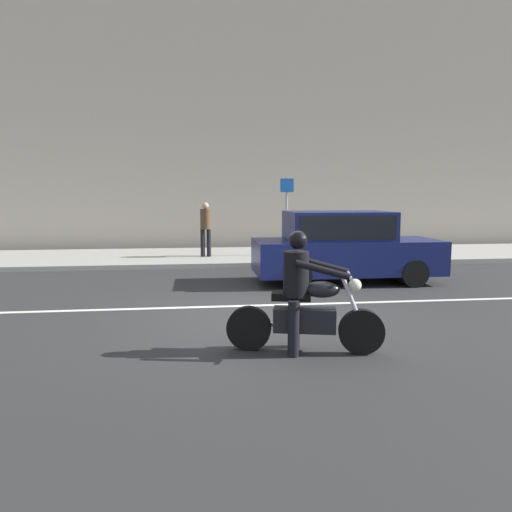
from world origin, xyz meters
The scene contains 8 objects.
ground_plane centered at (0.00, 0.00, 0.00)m, with size 80.00×80.00×0.00m, color #292929.
sidewalk_slab centered at (0.00, 8.00, 0.07)m, with size 40.00×4.40×0.14m, color #99968E.
building_facade centered at (0.00, 11.40, 6.64)m, with size 40.00×1.40×13.27m, color #A89E8E.
lane_marking_stripe centered at (0.01, 0.90, 0.00)m, with size 18.00×0.14×0.01m, color silver.
motorcycle_with_rider_black_leather centered at (0.33, -1.92, 0.67)m, with size 2.08×0.82×1.64m.
parked_sedan_navy centered at (2.43, 3.14, 0.88)m, with size 4.42×1.82×1.72m.
street_sign_post centered at (1.88, 7.57, 1.68)m, with size 0.44×0.08×2.54m.
pedestrian_bystander centered at (-0.77, 7.47, 1.16)m, with size 0.34×0.34×1.74m.
Camera 1 is at (-1.09, -8.12, 2.10)m, focal length 34.02 mm.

